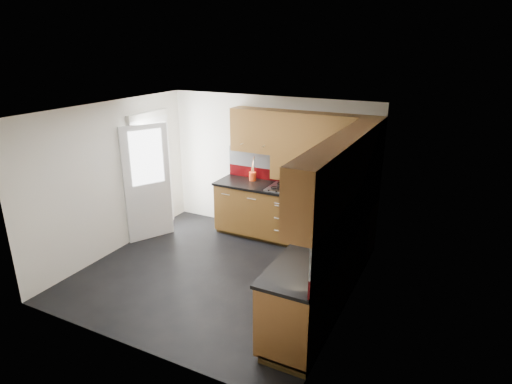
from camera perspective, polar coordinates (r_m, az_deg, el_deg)
The scene contains 14 objects.
room at distance 5.84m, azimuth -5.55°, elevation 2.01°, with size 4.00×3.80×2.64m.
base_cabinets at distance 6.40m, azimuth 6.41°, elevation -6.66°, with size 2.70×3.20×0.95m.
countertop at distance 6.20m, azimuth 6.42°, elevation -2.68°, with size 2.72×3.22×0.04m.
backsplash at distance 6.23m, azimuth 9.16°, elevation 0.15°, with size 2.70×3.20×0.54m.
upper_cabinets at distance 5.93m, azimuth 8.61°, elevation 5.55°, with size 2.50×3.20×0.72m.
extractor_hood at distance 7.11m, azimuth 4.62°, elevation 3.35°, with size 0.60×0.33×0.40m, color brown.
glass_cabinet at distance 6.07m, azimuth 13.80°, elevation 5.78°, with size 0.32×0.80×0.66m.
back_door at distance 7.58m, azimuth -13.89°, elevation 1.91°, with size 0.42×1.19×2.04m.
gas_hob at distance 7.06m, azimuth 4.04°, elevation 0.49°, with size 0.60×0.53×0.05m.
utensil_pot at distance 7.47m, azimuth -0.46°, elevation 2.26°, with size 0.12×0.12×0.44m.
toaster at distance 6.87m, azimuth 12.22°, elevation 0.27°, with size 0.30×0.21×0.20m.
food_processor at distance 6.10m, azimuth 11.90°, elevation -1.69°, with size 0.19×0.19×0.32m.
paper_towel at distance 5.32m, azimuth 10.05°, elevation -5.19°, with size 0.11×0.11×0.22m, color white.
orange_cloth at distance 6.36m, azimuth 12.73°, elevation -2.18°, with size 0.15×0.13×0.02m, color orange.
Camera 1 is at (3.00, -4.71, 3.23)m, focal length 30.00 mm.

